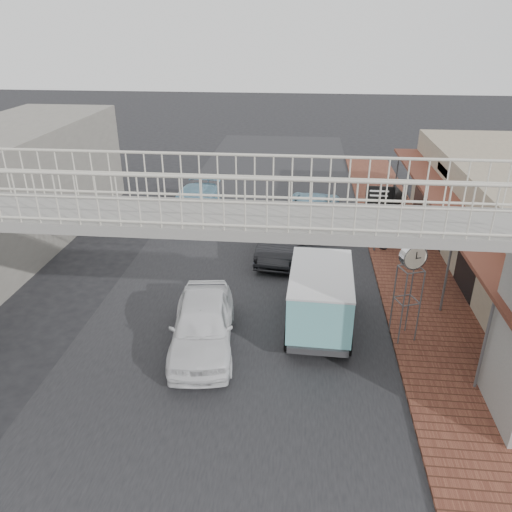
% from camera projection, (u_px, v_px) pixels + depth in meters
% --- Properties ---
extents(ground, '(120.00, 120.00, 0.00)m').
position_uv_depth(ground, '(238.00, 318.00, 16.96)').
color(ground, black).
rests_on(ground, ground).
extents(road_strip, '(10.00, 60.00, 0.01)m').
position_uv_depth(road_strip, '(238.00, 317.00, 16.96)').
color(road_strip, black).
rests_on(road_strip, ground).
extents(sidewalk, '(3.00, 40.00, 0.10)m').
position_uv_depth(sidewalk, '(417.00, 284.00, 19.06)').
color(sidewalk, brown).
rests_on(sidewalk, ground).
extents(footbridge, '(16.40, 2.40, 6.34)m').
position_uv_depth(footbridge, '(215.00, 294.00, 12.01)').
color(footbridge, gray).
rests_on(footbridge, ground).
extents(building_far_left, '(5.00, 14.00, 5.00)m').
position_uv_depth(building_far_left, '(11.00, 185.00, 22.29)').
color(building_far_left, gray).
rests_on(building_far_left, ground).
extents(white_hatchback, '(2.42, 4.82, 1.58)m').
position_uv_depth(white_hatchback, '(202.00, 324.00, 15.14)').
color(white_hatchback, white).
rests_on(white_hatchback, ground).
extents(dark_sedan, '(2.14, 4.77, 1.52)m').
position_uv_depth(dark_sedan, '(283.00, 238.00, 21.26)').
color(dark_sedan, black).
rests_on(dark_sedan, ground).
extents(angkot_curb, '(3.03, 5.54, 1.47)m').
position_uv_depth(angkot_curb, '(312.00, 208.00, 24.75)').
color(angkot_curb, '#6697B0').
rests_on(angkot_curb, ground).
extents(angkot_far, '(2.50, 5.16, 1.45)m').
position_uv_depth(angkot_far, '(192.00, 203.00, 25.51)').
color(angkot_far, '#6699B2').
rests_on(angkot_far, ground).
extents(angkot_van, '(2.14, 4.42, 2.13)m').
position_uv_depth(angkot_van, '(320.00, 290.00, 15.91)').
color(angkot_van, black).
rests_on(angkot_van, ground).
extents(motorcycle_near, '(1.79, 0.96, 0.89)m').
position_uv_depth(motorcycle_near, '(397.00, 239.00, 21.68)').
color(motorcycle_near, black).
rests_on(motorcycle_near, sidewalk).
extents(motorcycle_far, '(1.57, 0.76, 0.91)m').
position_uv_depth(motorcycle_far, '(382.00, 205.00, 25.80)').
color(motorcycle_far, black).
rests_on(motorcycle_far, sidewalk).
extents(street_clock, '(0.83, 0.79, 3.21)m').
position_uv_depth(street_clock, '(412.00, 261.00, 14.62)').
color(street_clock, '#59595B').
rests_on(street_clock, sidewalk).
extents(arrow_sign, '(1.74, 1.10, 2.99)m').
position_uv_depth(arrow_sign, '(398.00, 198.00, 20.61)').
color(arrow_sign, '#59595B').
rests_on(arrow_sign, sidewalk).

